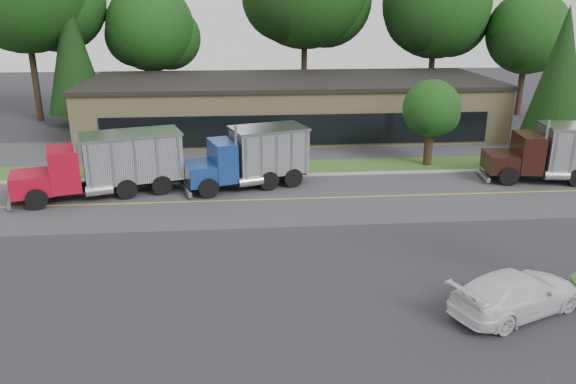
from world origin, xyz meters
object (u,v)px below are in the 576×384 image
object	(u,v)px
rally_car	(517,293)
dump_truck_red	(110,163)
dump_truck_blue	(253,156)
dump_truck_maroon	(562,151)

from	to	relation	value
rally_car	dump_truck_red	bearing A→B (deg)	27.18
dump_truck_blue	rally_car	world-z (taller)	dump_truck_blue
dump_truck_red	dump_truck_maroon	world-z (taller)	same
dump_truck_blue	dump_truck_maroon	distance (m)	18.19
dump_truck_maroon	dump_truck_red	bearing A→B (deg)	8.37
dump_truck_red	dump_truck_maroon	xyz separation A→B (m)	(26.03, 0.22, -0.01)
dump_truck_red	rally_car	size ratio (longest dim) A/B	1.83
dump_truck_blue	rally_car	distance (m)	17.16
dump_truck_red	rally_car	world-z (taller)	dump_truck_red
dump_truck_red	rally_car	xyz separation A→B (m)	(16.44, -13.98, -1.08)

